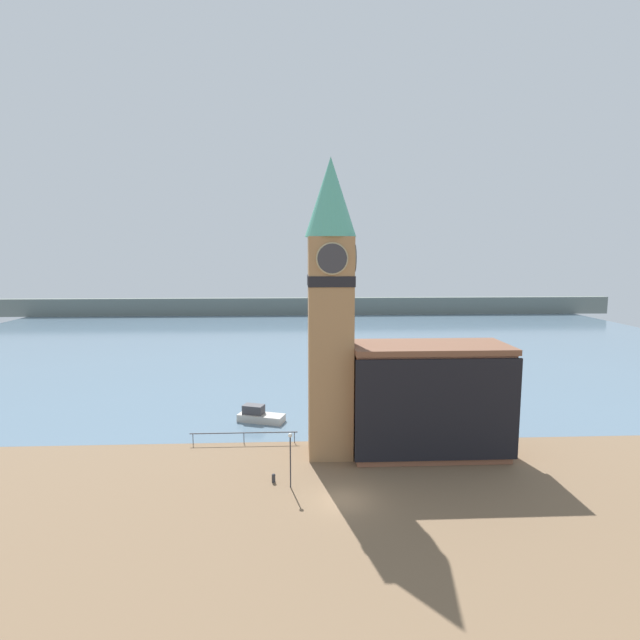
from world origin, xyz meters
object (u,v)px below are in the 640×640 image
pier_building (429,399)px  lamp_post (290,450)px  clock_tower (330,301)px  boat_near (259,416)px  mooring_bollard_near (274,478)px

pier_building → lamp_post: pier_building is taller
clock_tower → boat_near: 17.42m
clock_tower → pier_building: 12.43m
clock_tower → lamp_post: bearing=-118.5°
mooring_bollard_near → lamp_post: bearing=-35.1°
mooring_bollard_near → boat_near: bearing=98.5°
pier_building → boat_near: size_ratio=2.64×
clock_tower → boat_near: size_ratio=4.93×
boat_near → lamp_post: (3.52, -15.45, 2.36)m
clock_tower → lamp_post: 13.03m
clock_tower → pier_building: (8.80, -0.32, -8.78)m
pier_building → mooring_bollard_near: pier_building is taller
clock_tower → boat_near: clock_tower is taller
boat_near → mooring_bollard_near: boat_near is taller
clock_tower → mooring_bollard_near: clock_tower is taller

